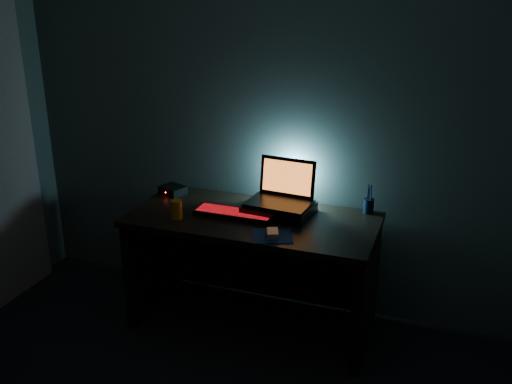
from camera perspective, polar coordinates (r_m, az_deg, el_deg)
room at (r=1.94m, az=-17.11°, el=-6.16°), size 3.50×4.00×2.50m
desk at (r=3.60m, az=-0.05°, el=-5.97°), size 1.50×0.70×0.75m
riser at (r=3.49m, az=2.31°, el=-1.71°), size 0.43×0.33×0.06m
laptop at (r=3.50m, az=2.66°, el=-0.06°), size 0.40×0.31×0.26m
keyboard at (r=3.46m, az=-2.16°, el=-2.16°), size 0.49×0.16×0.03m
mousepad at (r=3.19m, az=1.66°, el=-4.43°), size 0.28×0.27×0.00m
mouse at (r=3.18m, az=1.67°, el=-4.14°), size 0.09×0.12×0.03m
pen_cup at (r=3.56m, az=11.19°, el=-1.37°), size 0.07×0.07×0.09m
juice_glass at (r=3.44m, az=-7.94°, el=-1.73°), size 0.08×0.08×0.11m
router at (r=3.85m, az=-8.31°, el=0.20°), size 0.19×0.17×0.05m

